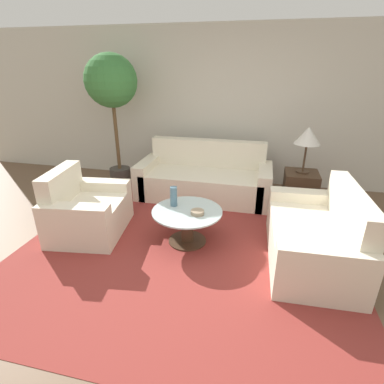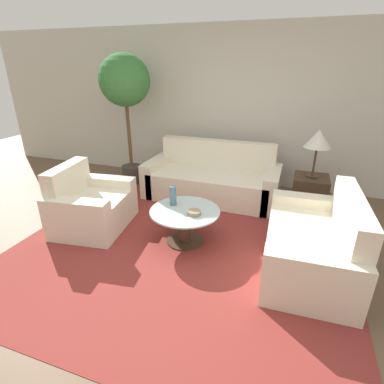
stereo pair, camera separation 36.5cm
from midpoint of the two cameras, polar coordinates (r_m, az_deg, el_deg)
The scene contains 12 objects.
ground_plane at distance 3.19m, azimuth 0.32°, elevation -15.41°, with size 14.00×14.00×0.00m, color brown.
wall_back at distance 5.32m, azimuth 10.87°, elevation 15.35°, with size 10.00×0.06×2.60m.
rug at distance 3.70m, azimuth 1.56°, elevation -9.32°, with size 3.77×3.71×0.01m.
sofa_main at distance 4.84m, azimuth 6.11°, elevation 2.31°, with size 2.08×0.89×0.86m.
armchair at distance 4.07m, azimuth -16.60°, elevation -2.78°, with size 0.94×1.09×0.82m.
loveseat at distance 3.43m, azimuth 25.56°, elevation -9.34°, with size 0.90×1.50×0.84m.
coffee_table at distance 3.56m, azimuth 1.60°, elevation -5.70°, with size 0.83×0.83×0.42m.
side_table at distance 4.69m, azimuth 23.52°, elevation -0.41°, with size 0.47×0.47×0.53m.
table_lamp at distance 4.46m, azimuth 25.14°, elevation 8.98°, with size 0.36×0.36×0.67m.
potted_plant at distance 5.22m, azimuth -10.59°, elevation 19.03°, with size 0.83×0.83×2.16m.
vase at distance 3.58m, azimuth -0.74°, elevation -0.75°, with size 0.08×0.08×0.24m.
bowl at distance 3.39m, azimuth 3.52°, elevation -4.00°, with size 0.15×0.15×0.05m.
Camera 2 is at (0.99, -2.30, 1.99)m, focal length 28.00 mm.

